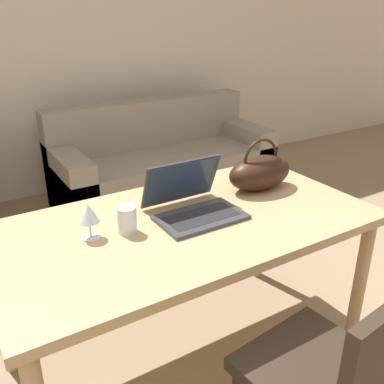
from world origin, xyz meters
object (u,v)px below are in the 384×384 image
Objects in this scene: laptop at (192,200)px; handbag at (260,172)px; wine_glass at (89,214)px; drinking_glass at (127,220)px; couch at (163,165)px; chair at (338,374)px.

handbag is (0.42, 0.06, 0.03)m from laptop.
wine_glass is 0.42× the size of handbag.
laptop reaches higher than drinking_glass.
handbag is at bearing -101.50° from couch.
wine_glass reaches higher than couch.
chair is at bearing -58.69° from wine_glass.
drinking_glass is 0.73m from handbag.
wine_glass reaches higher than chair.
laptop is at bearing 2.78° from drinking_glass.
laptop is (-0.76, -1.71, 0.51)m from couch.
couch is 1.94m from laptop.
couch is at bearing 78.50° from handbag.
chair is 7.95× the size of drinking_glass.
drinking_glass is 0.74× the size of wine_glass.
laptop is 0.43m from handbag.
laptop is at bearing 87.27° from chair.
chair is 2.61m from couch.
laptop is 3.37× the size of drinking_glass.
chair is 2.49× the size of handbag.
couch is 1.77m from handbag.
chair is 5.92× the size of wine_glass.
handbag reaches higher than couch.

